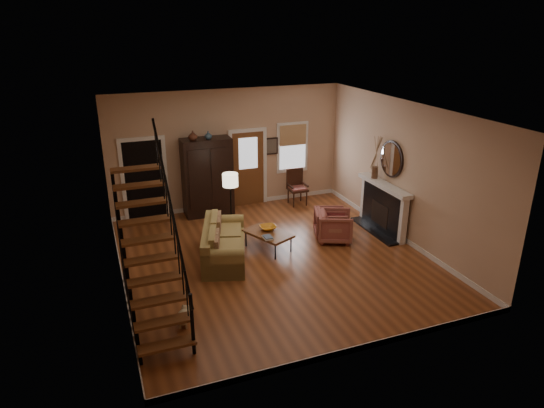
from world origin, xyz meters
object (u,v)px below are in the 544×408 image
object	(u,v)px
coffee_table	(268,241)
armchair_left	(335,226)
armchair_right	(330,223)
floor_lamp	(231,206)
armoire	(207,177)
sofa	(224,243)
side_chair	(298,187)

from	to	relation	value
coffee_table	armchair_left	world-z (taller)	armchair_left
armchair_right	floor_lamp	size ratio (longest dim) A/B	0.47
armoire	coffee_table	distance (m)	2.87
armoire	sofa	xyz separation A→B (m)	(-0.33, -2.74, -0.67)
sofa	coffee_table	distance (m)	1.09
coffee_table	side_chair	bearing A→B (deg)	53.57
armoire	side_chair	distance (m)	2.61
coffee_table	armoire	bearing A→B (deg)	105.75
floor_lamp	side_chair	bearing A→B (deg)	31.66
coffee_table	armchair_right	size ratio (longest dim) A/B	1.46
armchair_right	side_chair	world-z (taller)	side_chair
armoire	coffee_table	world-z (taller)	armoire
side_chair	armchair_right	bearing A→B (deg)	-93.21
armchair_left	floor_lamp	size ratio (longest dim) A/B	0.50
coffee_table	side_chair	size ratio (longest dim) A/B	1.08
armoire	sofa	bearing A→B (deg)	-96.80
sofa	side_chair	xyz separation A→B (m)	(2.88, 2.54, 0.13)
armoire	armchair_left	world-z (taller)	armoire
sofa	floor_lamp	bearing A→B (deg)	82.71
armoire	armchair_right	distance (m)	3.55
armoire	armchair_left	xyz separation A→B (m)	(2.41, -2.76, -0.69)
sofa	side_chair	size ratio (longest dim) A/B	2.01
armoire	armchair_right	bearing A→B (deg)	-45.86
armchair_right	floor_lamp	xyz separation A→B (m)	(-2.26, 0.82, 0.46)
armoire	armchair_right	size ratio (longest dim) A/B	2.78
armoire	armchair_left	size ratio (longest dim) A/B	2.62
floor_lamp	coffee_table	bearing A→B (deg)	-58.71
sofa	armchair_left	bearing A→B (deg)	16.77
floor_lamp	armchair_left	bearing A→B (deg)	-25.68
sofa	coffee_table	bearing A→B (deg)	22.17
coffee_table	sofa	bearing A→B (deg)	-175.02
armchair_right	coffee_table	bearing A→B (deg)	114.96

